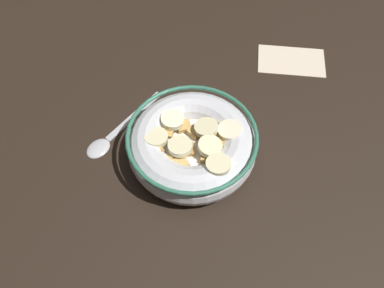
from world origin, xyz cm
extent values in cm
cube|color=black|center=(0.00, 0.00, -1.00)|extent=(117.93, 117.93, 2.00)
cylinder|color=silver|center=(0.00, 0.00, 0.30)|extent=(9.99, 9.99, 0.60)
torus|color=silver|center=(0.00, 0.00, 2.67)|extent=(18.17, 18.17, 5.33)
torus|color=#337259|center=(0.00, 0.00, 5.03)|extent=(18.23, 18.23, 0.60)
cylinder|color=white|center=(0.00, 0.00, 3.40)|extent=(14.97, 14.97, 0.40)
cube|color=#AD7F42|center=(-0.21, 1.75, 4.08)|extent=(2.54, 2.57, 1.02)
cube|color=tan|center=(-3.02, 1.85, 4.12)|extent=(2.21, 2.22, 0.87)
cube|color=tan|center=(1.64, -5.80, 4.17)|extent=(2.02, 2.05, 0.90)
cube|color=#AD7F42|center=(3.87, 3.59, 4.21)|extent=(2.63, 2.61, 1.01)
cube|color=#AD7F42|center=(0.75, 6.17, 4.09)|extent=(2.38, 2.40, 0.91)
cube|color=tan|center=(-0.02, -1.45, 4.07)|extent=(2.41, 2.41, 0.83)
cube|color=tan|center=(-3.43, -4.23, 4.17)|extent=(2.68, 2.68, 1.06)
cube|color=#B78947|center=(-3.00, -0.16, 4.01)|extent=(2.12, 2.13, 0.87)
cube|color=#B78947|center=(-1.76, -5.49, 3.95)|extent=(2.04, 1.96, 1.07)
cube|color=tan|center=(-5.99, -0.49, 4.10)|extent=(2.40, 2.39, 0.89)
cube|color=#B78947|center=(-3.02, -2.48, 4.17)|extent=(2.04, 1.95, 1.07)
cube|color=tan|center=(6.23, 1.25, 3.96)|extent=(2.57, 2.53, 1.08)
cube|color=tan|center=(1.92, -1.80, 3.97)|extent=(2.56, 2.57, 0.85)
cube|color=tan|center=(-0.45, 4.08, 4.02)|extent=(2.63, 2.63, 0.91)
cube|color=#AD7F42|center=(-4.55, -1.48, 4.07)|extent=(2.65, 2.65, 0.97)
cube|color=tan|center=(-4.70, 2.53, 4.05)|extent=(2.16, 2.24, 1.10)
cube|color=tan|center=(3.78, 0.11, 4.09)|extent=(2.23, 2.30, 1.07)
cube|color=tan|center=(2.06, 4.53, 4.01)|extent=(2.09, 2.00, 1.08)
cube|color=#AD7F42|center=(3.36, -5.05, 4.06)|extent=(2.02, 2.04, 0.89)
cylinder|color=beige|center=(-4.89, 3.17, 5.28)|extent=(3.46, 3.46, 1.09)
cylinder|color=beige|center=(0.85, 2.21, 5.02)|extent=(4.47, 4.48, 1.18)
cylinder|color=beige|center=(-1.37, -1.87, 5.16)|extent=(4.58, 4.56, 1.28)
cylinder|color=beige|center=(4.53, 1.91, 4.83)|extent=(4.53, 4.58, 1.21)
cylinder|color=#F9EFC6|center=(-4.48, -2.82, 4.92)|extent=(4.52, 4.50, 1.26)
cylinder|color=#F9EFC6|center=(3.58, -1.61, 4.95)|extent=(3.81, 3.78, 1.16)
cylinder|color=beige|center=(-2.89, 0.83, 5.16)|extent=(4.74, 4.70, 1.41)
ellipsoid|color=#B7B7BC|center=(13.37, 3.92, 0.40)|extent=(3.96, 4.58, 0.80)
cube|color=#B7B7BC|center=(11.05, -3.55, 0.18)|extent=(4.44, 11.53, 0.36)
cube|color=beige|center=(-8.98, -24.30, 0.15)|extent=(12.79, 9.56, 0.30)
camera|label=1|loc=(-11.47, 29.32, 49.66)|focal=37.61mm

